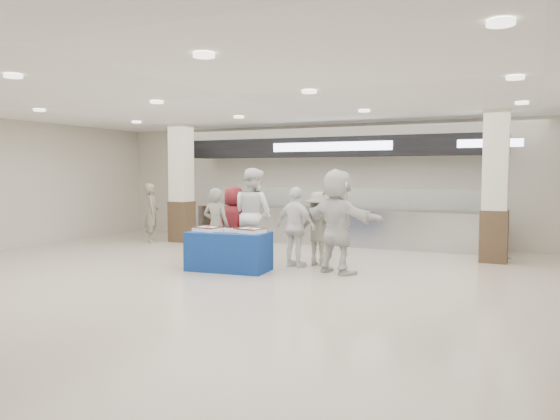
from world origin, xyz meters
The scene contains 15 objects.
ground centered at (0.00, 0.00, 0.00)m, with size 14.00×14.00×0.00m, color beige.
serving_line centered at (0.00, 5.40, 1.16)m, with size 8.70×0.85×2.80m.
column_left centered at (-4.00, 4.20, 1.53)m, with size 0.55×0.55×3.20m.
column_right centered at (4.00, 4.20, 1.53)m, with size 0.55×0.55×3.20m.
display_table centered at (-0.55, 0.92, 0.38)m, with size 1.55×0.78×0.75m, color navy.
sheet_cake_left centered at (-0.99, 0.87, 0.80)m, with size 0.56×0.47×0.10m.
sheet_cake_right centered at (-0.11, 0.97, 0.80)m, with size 0.58×0.50×0.10m.
cupcake_tray centered at (-0.55, 0.90, 0.78)m, with size 0.43×0.34×0.06m.
civilian_maroon centered at (-1.15, 2.14, 0.80)m, with size 0.78×0.51×1.60m, color maroon.
soldier_a centered at (-1.23, 1.56, 0.79)m, with size 0.57×0.38×1.57m, color slate.
chef_tall centered at (-0.74, 2.25, 0.99)m, with size 0.97×0.75×1.99m, color white.
chef_short centered at (0.46, 1.84, 0.80)m, with size 0.94×0.39×1.61m, color white.
soldier_b centered at (0.80, 2.23, 0.75)m, with size 0.97×0.56×1.50m, color slate.
civilian_white centered at (1.44, 1.56, 0.98)m, with size 1.82×0.58×1.97m, color silver.
soldier_bg centered at (-4.61, 3.68, 0.80)m, with size 0.58×0.38×1.60m, color slate.
Camera 1 is at (4.84, -8.09, 1.90)m, focal length 35.00 mm.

